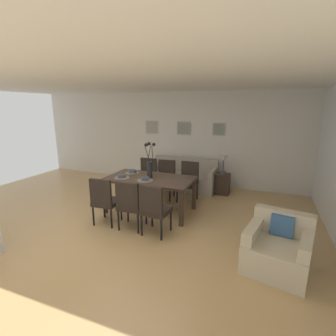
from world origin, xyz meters
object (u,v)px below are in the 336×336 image
at_px(dining_chair_near_left, 104,199).
at_px(dining_chair_near_right, 147,175).
at_px(dining_chair_mid_right, 188,179).
at_px(framed_picture_left, 152,127).
at_px(side_table, 222,184).
at_px(bowl_near_right, 132,171).
at_px(bowl_near_left, 122,176).
at_px(sofa, 182,178).
at_px(centerpiece_vase, 150,164).
at_px(framed_picture_center, 183,128).
at_px(bowl_far_left, 145,179).
at_px(dining_table, 150,181).
at_px(framed_picture_right, 219,129).
at_px(dining_chair_mid_left, 154,207).
at_px(dining_chair_far_right, 166,177).
at_px(armchair, 278,249).
at_px(table_lamp, 224,160).
at_px(dining_chair_far_left, 130,203).

height_order(dining_chair_near_left, dining_chair_near_right, same).
xyz_separation_m(dining_chair_mid_right, framed_picture_left, (-1.55, 1.31, 1.08)).
bearing_deg(side_table, bowl_near_right, -140.65).
relative_size(bowl_near_left, sofa, 0.09).
xyz_separation_m(centerpiece_vase, framed_picture_center, (-0.00, 2.23, 0.57)).
xyz_separation_m(bowl_far_left, framed_picture_left, (-0.98, 2.46, 0.81)).
bearing_deg(dining_chair_near_left, framed_picture_left, 98.50).
xyz_separation_m(centerpiece_vase, bowl_far_left, (-0.00, -0.22, -0.24)).
xyz_separation_m(dining_chair_mid_right, centerpiece_vase, (-0.56, -0.92, 0.51)).
distance_m(bowl_near_left, sofa, 2.15).
xyz_separation_m(bowl_near_left, bowl_far_left, (0.54, 0.00, 0.00)).
xyz_separation_m(dining_table, dining_chair_mid_right, (0.56, 0.92, -0.15)).
bearing_deg(framed_picture_center, sofa, -73.30).
bearing_deg(dining_table, framed_picture_left, 113.78).
height_order(bowl_far_left, framed_picture_right, framed_picture_right).
distance_m(dining_chair_mid_left, side_table, 2.72).
xyz_separation_m(dining_chair_far_right, framed_picture_right, (0.99, 1.34, 1.08)).
distance_m(dining_chair_near_left, armchair, 3.00).
relative_size(dining_table, dining_chair_far_right, 1.96).
distance_m(dining_chair_mid_right, centerpiece_vase, 1.20).
relative_size(table_lamp, framed_picture_left, 1.31).
relative_size(bowl_far_left, sofa, 0.09).
bearing_deg(centerpiece_vase, table_lamp, 53.53).
xyz_separation_m(dining_chair_far_left, framed_picture_center, (-0.03, 3.11, 1.08)).
bearing_deg(dining_chair_mid_right, bowl_near_right, -147.53).
distance_m(dining_chair_mid_left, bowl_near_left, 1.29).
height_order(dining_chair_near_right, sofa, dining_chair_near_right).
distance_m(dining_table, side_table, 2.13).
distance_m(side_table, framed_picture_right, 1.47).
distance_m(dining_chair_mid_left, centerpiece_vase, 1.17).
xyz_separation_m(bowl_far_left, framed_picture_center, (0.00, 2.46, 0.81)).
distance_m(dining_table, dining_chair_near_right, 1.07).
distance_m(dining_chair_far_left, framed_picture_left, 3.45).
bearing_deg(framed_picture_right, framed_picture_left, -180.00).
relative_size(dining_chair_mid_left, framed_picture_left, 2.37).
height_order(dining_table, dining_chair_far_right, dining_chair_far_right).
bearing_deg(armchair, dining_chair_far_left, 173.99).
distance_m(dining_chair_far_left, side_table, 2.85).
relative_size(dining_chair_far_right, sofa, 0.51).
bearing_deg(framed_picture_center, dining_chair_mid_left, -80.75).
distance_m(sofa, side_table, 1.10).
bearing_deg(dining_table, dining_chair_far_left, -88.27).
bearing_deg(bowl_near_right, bowl_near_left, -90.00).
distance_m(dining_chair_mid_left, framed_picture_left, 3.66).
xyz_separation_m(dining_chair_far_right, bowl_near_left, (-0.53, -1.12, 0.27)).
bearing_deg(dining_chair_mid_right, dining_table, -121.39).
relative_size(dining_chair_mid_right, framed_picture_right, 2.71).
bearing_deg(dining_chair_far_right, dining_chair_mid_left, -73.93).
bearing_deg(dining_chair_near_right, bowl_near_left, -90.94).
height_order(dining_chair_mid_right, framed_picture_right, framed_picture_right).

